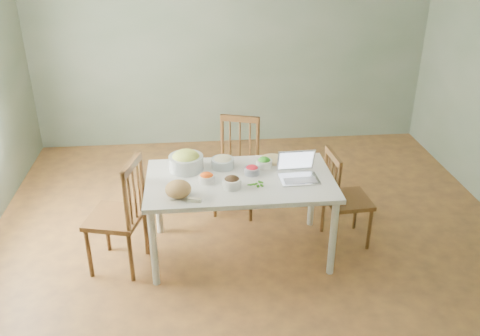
{
  "coord_description": "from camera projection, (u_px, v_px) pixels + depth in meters",
  "views": [
    {
      "loc": [
        -0.51,
        -3.88,
        2.75
      ],
      "look_at": [
        -0.14,
        -0.05,
        0.85
      ],
      "focal_mm": 38.32,
      "sensor_mm": 36.0,
      "label": 1
    }
  ],
  "objects": [
    {
      "name": "chair_left",
      "position": [
        115.0,
        215.0,
        4.27
      ],
      "size": [
        0.53,
        0.54,
        1.02
      ],
      "primitive_type": null,
      "rotation": [
        0.0,
        0.0,
        -1.83
      ],
      "color": "#492D14",
      "rests_on": "floor"
    },
    {
      "name": "chair_far",
      "position": [
        236.0,
        168.0,
        5.11
      ],
      "size": [
        0.53,
        0.52,
        0.97
      ],
      "primitive_type": null,
      "rotation": [
        0.0,
        0.0,
        -0.31
      ],
      "color": "#492D14",
      "rests_on": "floor"
    },
    {
      "name": "bowl_onion",
      "position": [
        223.0,
        162.0,
        4.51
      ],
      "size": [
        0.22,
        0.22,
        0.11
      ],
      "primitive_type": null,
      "rotation": [
        0.0,
        0.0,
        -0.1
      ],
      "color": "beige",
      "rests_on": "dining_table"
    },
    {
      "name": "chair_right",
      "position": [
        348.0,
        198.0,
        4.63
      ],
      "size": [
        0.41,
        0.43,
        0.91
      ],
      "primitive_type": null,
      "rotation": [
        0.0,
        0.0,
        1.64
      ],
      "color": "#492D14",
      "rests_on": "floor"
    },
    {
      "name": "bread_boule",
      "position": [
        178.0,
        189.0,
        4.03
      ],
      "size": [
        0.21,
        0.21,
        0.14
      ],
      "primitive_type": "ellipsoid",
      "rotation": [
        0.0,
        0.0,
        -0.02
      ],
      "color": "tan",
      "rests_on": "dining_table"
    },
    {
      "name": "wall_back",
      "position": [
        231.0,
        40.0,
        6.36
      ],
      "size": [
        5.0,
        0.0,
        2.7
      ],
      "primitive_type": "cube",
      "color": "gray",
      "rests_on": "ground"
    },
    {
      "name": "flatbread",
      "position": [
        273.0,
        159.0,
        4.65
      ],
      "size": [
        0.26,
        0.26,
        0.02
      ],
      "primitive_type": "cylinder",
      "rotation": [
        0.0,
        0.0,
        0.18
      ],
      "color": "beige",
      "rests_on": "dining_table"
    },
    {
      "name": "bowl_broccoli",
      "position": [
        264.0,
        162.0,
        4.52
      ],
      "size": [
        0.16,
        0.16,
        0.09
      ],
      "primitive_type": null,
      "rotation": [
        0.0,
        0.0,
        0.1
      ],
      "color": "#15450E",
      "rests_on": "dining_table"
    },
    {
      "name": "dining_table",
      "position": [
        240.0,
        216.0,
        4.51
      ],
      "size": [
        1.59,
        0.89,
        0.75
      ],
      "primitive_type": null,
      "color": "silver",
      "rests_on": "floor"
    },
    {
      "name": "bowl_redpep",
      "position": [
        252.0,
        170.0,
        4.4
      ],
      "size": [
        0.17,
        0.17,
        0.08
      ],
      "primitive_type": null,
      "rotation": [
        0.0,
        0.0,
        0.33
      ],
      "color": "red",
      "rests_on": "dining_table"
    },
    {
      "name": "floor",
      "position": [
        254.0,
        247.0,
        4.73
      ],
      "size": [
        5.0,
        5.0,
        0.0
      ],
      "primitive_type": "cube",
      "color": "#4F3521",
      "rests_on": "ground"
    },
    {
      "name": "wall_front",
      "position": [
        341.0,
        335.0,
        1.9
      ],
      "size": [
        5.0,
        0.0,
        2.7
      ],
      "primitive_type": "cube",
      "color": "gray",
      "rests_on": "ground"
    },
    {
      "name": "bowl_squash",
      "position": [
        186.0,
        160.0,
        4.46
      ],
      "size": [
        0.31,
        0.31,
        0.17
      ],
      "primitive_type": null,
      "rotation": [
        0.0,
        0.0,
        0.03
      ],
      "color": "#E3EF52",
      "rests_on": "dining_table"
    },
    {
      "name": "bowl_mushroom",
      "position": [
        232.0,
        182.0,
        4.17
      ],
      "size": [
        0.18,
        0.18,
        0.1
      ],
      "primitive_type": null,
      "rotation": [
        0.0,
        0.0,
        0.21
      ],
      "color": "black",
      "rests_on": "dining_table"
    },
    {
      "name": "basil_bunch",
      "position": [
        256.0,
        184.0,
        4.24
      ],
      "size": [
        0.17,
        0.17,
        0.02
      ],
      "primitive_type": null,
      "color": "#134B08",
      "rests_on": "dining_table"
    },
    {
      "name": "laptop",
      "position": [
        300.0,
        168.0,
        4.27
      ],
      "size": [
        0.33,
        0.3,
        0.22
      ],
      "primitive_type": null,
      "rotation": [
        0.0,
        0.0,
        0.03
      ],
      "color": "silver",
      "rests_on": "dining_table"
    },
    {
      "name": "butter_stick",
      "position": [
        194.0,
        200.0,
        3.99
      ],
      "size": [
        0.11,
        0.06,
        0.03
      ],
      "primitive_type": "cube",
      "rotation": [
        0.0,
        0.0,
        -0.29
      ],
      "color": "beige",
      "rests_on": "dining_table"
    },
    {
      "name": "bowl_carrot",
      "position": [
        207.0,
        177.0,
        4.27
      ],
      "size": [
        0.16,
        0.16,
        0.08
      ],
      "primitive_type": null,
      "rotation": [
        0.0,
        0.0,
        0.12
      ],
      "color": "#D84A00",
      "rests_on": "dining_table"
    }
  ]
}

